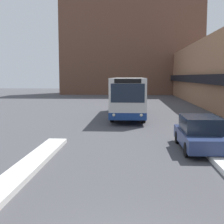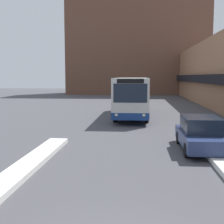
{
  "view_description": "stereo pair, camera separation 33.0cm",
  "coord_description": "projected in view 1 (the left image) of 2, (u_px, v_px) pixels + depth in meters",
  "views": [
    {
      "loc": [
        0.07,
        -4.78,
        3.3
      ],
      "look_at": [
        -0.76,
        8.68,
        1.76
      ],
      "focal_mm": 50.0,
      "sensor_mm": 36.0,
      "label": 1
    },
    {
      "loc": [
        0.4,
        -4.76,
        3.3
      ],
      "look_at": [
        -0.76,
        8.68,
        1.76
      ],
      "focal_mm": 50.0,
      "sensor_mm": 36.0,
      "label": 2
    }
  ],
  "objects": [
    {
      "name": "building_backdrop_far",
      "position": [
        131.0,
        46.0,
        58.91
      ],
      "size": [
        26.0,
        8.0,
        17.88
      ],
      "color": "brown",
      "rests_on": "ground_plane"
    },
    {
      "name": "snow_bank_left",
      "position": [
        1.0,
        190.0,
        8.83
      ],
      "size": [
        0.9,
        13.77,
        0.2
      ],
      "color": "silver",
      "rests_on": "ground_plane"
    },
    {
      "name": "city_bus",
      "position": [
        128.0,
        96.0,
        25.7
      ],
      "size": [
        2.54,
        10.98,
        3.19
      ],
      "color": "silver",
      "rests_on": "ground_plane"
    },
    {
      "name": "parked_car_front",
      "position": [
        200.0,
        133.0,
        14.05
      ],
      "size": [
        1.84,
        4.28,
        1.51
      ],
      "color": "navy",
      "rests_on": "ground_plane"
    }
  ]
}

